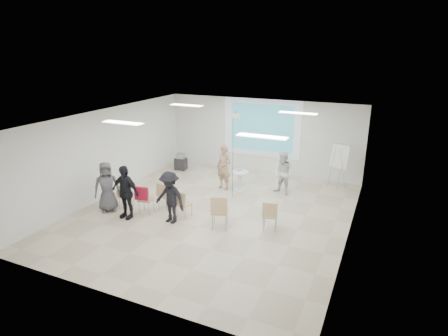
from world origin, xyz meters
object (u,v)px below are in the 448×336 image
at_px(player_right, 283,171).
at_px(chair_right_far, 270,214).
at_px(audience_left, 125,188).
at_px(av_cart, 181,162).
at_px(chair_left_mid, 145,198).
at_px(chair_left_inner, 164,194).
at_px(chair_center, 183,202).
at_px(laptop, 166,195).
at_px(chair_right_inner, 219,210).
at_px(player_left, 224,165).
at_px(pedestal_table, 240,180).
at_px(audience_mid, 170,194).
at_px(chair_far_left, 124,195).
at_px(flipchart_easel, 340,156).
at_px(audience_outer, 107,184).

distance_m(player_right, chair_right_far, 2.91).
distance_m(audience_left, av_cart, 4.81).
relative_size(player_right, chair_left_mid, 1.92).
bearing_deg(chair_left_inner, chair_center, -7.65).
relative_size(chair_center, audience_left, 0.45).
bearing_deg(laptop, chair_left_mid, 70.13).
distance_m(chair_right_inner, audience_left, 2.95).
distance_m(player_left, chair_right_inner, 3.19).
bearing_deg(pedestal_table, audience_mid, -105.87).
relative_size(audience_left, av_cart, 2.71).
relative_size(player_left, chair_right_far, 2.09).
xyz_separation_m(player_right, chair_far_left, (-4.25, -3.31, -0.37)).
bearing_deg(laptop, player_right, -126.47).
xyz_separation_m(chair_far_left, chair_left_inner, (1.19, 0.48, 0.04)).
height_order(chair_far_left, chair_right_far, chair_right_far).
distance_m(chair_left_mid, flipchart_easel, 6.85).
relative_size(pedestal_table, flipchart_easel, 0.44).
bearing_deg(player_right, laptop, -120.16).
distance_m(pedestal_table, chair_right_inner, 3.08).
xyz_separation_m(player_right, audience_left, (-3.79, -3.79, 0.10)).
bearing_deg(pedestal_table, player_left, -173.02).
xyz_separation_m(chair_left_mid, chair_right_inner, (2.53, 0.01, 0.08)).
relative_size(chair_far_left, chair_left_inner, 0.92).
relative_size(pedestal_table, chair_right_far, 0.88).
xyz_separation_m(chair_center, audience_outer, (-2.40, -0.51, 0.40)).
bearing_deg(chair_right_far, chair_center, 173.65).
distance_m(chair_far_left, chair_left_inner, 1.28).
bearing_deg(laptop, audience_outer, 41.28).
bearing_deg(audience_outer, chair_right_inner, -38.79).
bearing_deg(pedestal_table, laptop, -122.95).
distance_m(player_left, audience_mid, 3.15).
bearing_deg(player_right, av_cart, -172.91).
distance_m(chair_left_inner, chair_right_inner, 2.23).
bearing_deg(audience_left, chair_far_left, 136.83).
height_order(chair_right_far, flipchart_easel, flipchart_easel).
bearing_deg(chair_far_left, audience_outer, -134.54).
xyz_separation_m(player_left, chair_right_inner, (1.19, -2.94, -0.33)).
relative_size(player_right, audience_mid, 0.95).
bearing_deg(chair_right_far, chair_far_left, 173.51).
bearing_deg(av_cart, audience_outer, -96.32).
bearing_deg(av_cart, audience_left, -86.24).
relative_size(player_left, laptop, 5.75).
bearing_deg(chair_left_mid, chair_left_inner, 45.41).
bearing_deg(av_cart, player_right, -17.54).
bearing_deg(audience_left, flipchart_easel, 45.30).
relative_size(chair_left_mid, chair_right_inner, 0.87).
bearing_deg(audience_mid, pedestal_table, 83.61).
height_order(chair_left_inner, laptop, chair_left_inner).
bearing_deg(chair_right_far, chair_right_inner, -171.99).
bearing_deg(chair_right_inner, player_right, 56.63).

